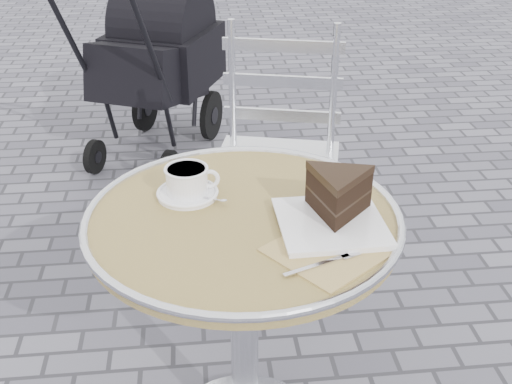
{
  "coord_description": "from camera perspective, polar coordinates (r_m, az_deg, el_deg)",
  "views": [
    {
      "loc": [
        -0.1,
        -1.23,
        1.47
      ],
      "look_at": [
        0.03,
        0.02,
        0.78
      ],
      "focal_mm": 45.0,
      "sensor_mm": 36.0,
      "label": 1
    }
  ],
  "objects": [
    {
      "name": "baby_stroller",
      "position": [
        3.35,
        -8.85,
        10.7
      ],
      "size": [
        0.77,
        1.04,
        0.99
      ],
      "rotation": [
        0.0,
        0.0,
        -0.41
      ],
      "color": "black",
      "rests_on": "ground"
    },
    {
      "name": "cafe_table",
      "position": [
        1.53,
        -1.09,
        -7.39
      ],
      "size": [
        0.72,
        0.72,
        0.74
      ],
      "color": "silver",
      "rests_on": "ground"
    },
    {
      "name": "cappuccino_set",
      "position": [
        1.51,
        -6.08,
        0.76
      ],
      "size": [
        0.16,
        0.14,
        0.07
      ],
      "rotation": [
        0.0,
        0.0,
        0.04
      ],
      "color": "white",
      "rests_on": "cafe_table"
    },
    {
      "name": "bistro_chair",
      "position": [
        2.26,
        2.08,
        5.62
      ],
      "size": [
        0.51,
        0.51,
        0.94
      ],
      "rotation": [
        0.0,
        0.0,
        -0.25
      ],
      "color": "silver",
      "rests_on": "ground"
    },
    {
      "name": "cake_plate_set",
      "position": [
        1.4,
        7.15,
        -0.73
      ],
      "size": [
        0.3,
        0.37,
        0.12
      ],
      "rotation": [
        0.0,
        0.0,
        0.02
      ],
      "color": "tan",
      "rests_on": "cafe_table"
    }
  ]
}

